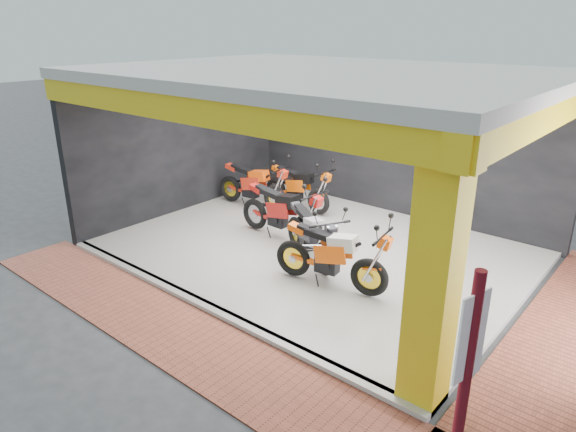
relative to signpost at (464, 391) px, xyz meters
name	(u,v)px	position (x,y,z in m)	size (l,w,h in m)	color
ground	(249,287)	(-4.66, 2.05, -1.43)	(80.00, 80.00, 0.00)	#2D2D30
showroom_floor	(316,249)	(-4.66, 4.05, -1.38)	(8.00, 6.00, 0.10)	silver
showroom_ceiling	(319,74)	(-4.66, 4.05, 2.17)	(8.40, 6.40, 0.20)	beige
back_wall	(395,144)	(-4.66, 7.15, 0.32)	(8.20, 0.20, 3.50)	black
left_wall	(184,142)	(-8.76, 4.05, 0.32)	(0.20, 6.20, 3.50)	black
corner_column	(435,276)	(-0.91, 1.30, 0.32)	(0.50, 0.50, 3.50)	yellow
header_beam_front	(195,110)	(-4.66, 1.05, 1.87)	(8.40, 0.30, 0.40)	yellow
header_beam_right	(549,113)	(-0.66, 4.05, 1.87)	(0.30, 6.40, 0.40)	yellow
floor_kerb	(206,307)	(-4.66, 1.03, -1.38)	(8.00, 0.20, 0.10)	silver
paver_front	(169,328)	(-4.66, 0.25, -1.41)	(9.00, 1.40, 0.03)	brown
paver_right	(566,335)	(0.14, 4.05, -1.41)	(1.40, 7.00, 0.03)	brown
signpost	(464,391)	(0.00, 0.00, 0.00)	(0.11, 0.36, 2.61)	#580D15
moto_hero	(370,260)	(-2.73, 2.97, -0.63)	(2.28, 0.84, 1.39)	#FF590A
moto_row_a	(325,243)	(-3.78, 3.13, -0.68)	(2.13, 0.79, 1.30)	black
moto_row_b	(307,215)	(-4.80, 3.91, -0.61)	(2.34, 0.87, 1.43)	#B51813
moto_row_c	(275,186)	(-6.70, 5.10, -0.65)	(2.23, 0.83, 1.36)	red
moto_row_d	(319,189)	(-5.80, 5.64, -0.67)	(2.15, 0.80, 1.32)	#F35E0A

